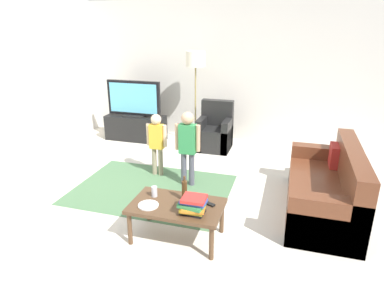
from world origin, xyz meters
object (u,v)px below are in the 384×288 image
object	(u,v)px
couch	(329,191)
soda_can	(154,191)
child_near_tv	(157,139)
bottle	(184,190)
tv_stand	(136,128)
tv	(134,99)
child_center	(188,142)
armchair	(215,133)
floor_lamp	(196,64)
coffee_table	(177,208)
tv_remote	(208,203)
plate	(148,205)
book_stack	(193,205)

from	to	relation	value
couch	soda_can	bearing A→B (deg)	-153.43
child_near_tv	bottle	distance (m)	1.65
tv_stand	tv	world-z (taller)	tv
tv	child_center	distance (m)	2.34
armchair	child_center	size ratio (longest dim) A/B	0.81
couch	armchair	xyz separation A→B (m)	(-1.89, 1.88, 0.01)
floor_lamp	child_center	bearing A→B (deg)	-77.27
child_near_tv	couch	bearing A→B (deg)	-10.09
coffee_table	soda_can	world-z (taller)	soda_can
child_center	tv_remote	xyz separation A→B (m)	(0.60, -1.21, -0.24)
tv_stand	couch	world-z (taller)	couch
plate	bottle	bearing A→B (deg)	36.05
child_center	soda_can	size ratio (longest dim) A/B	9.23
tv_stand	child_near_tv	distance (m)	1.86
armchair	tv_remote	bearing A→B (deg)	-78.63
child_near_tv	plate	size ratio (longest dim) A/B	4.46
book_stack	coffee_table	bearing A→B (deg)	150.28
coffee_table	tv_stand	bearing A→B (deg)	122.70
child_center	bottle	world-z (taller)	child_center
couch	child_center	bearing A→B (deg)	172.89
tv	book_stack	world-z (taller)	tv
couch	tv_remote	xyz separation A→B (m)	(-1.31, -0.97, 0.14)
plate	child_near_tv	bearing A→B (deg)	109.08
tv_stand	child_center	xyz separation A→B (m)	(1.63, -1.68, 0.42)
tv	bottle	world-z (taller)	tv
couch	floor_lamp	world-z (taller)	floor_lamp
coffee_table	plate	size ratio (longest dim) A/B	4.55
coffee_table	bottle	world-z (taller)	bottle
couch	bottle	world-z (taller)	couch
bottle	soda_can	distance (m)	0.36
floor_lamp	tv_remote	distance (m)	3.39
coffee_table	book_stack	distance (m)	0.29
tv_stand	book_stack	world-z (taller)	book_stack
child_near_tv	tv_stand	bearing A→B (deg)	125.99
armchair	tv_remote	size ratio (longest dim) A/B	5.29
armchair	couch	bearing A→B (deg)	-44.93
couch	armchair	distance (m)	2.66
child_near_tv	child_center	distance (m)	0.60
couch	plate	distance (m)	2.26
coffee_table	bottle	distance (m)	0.21
floor_lamp	tv_remote	size ratio (longest dim) A/B	10.47
child_near_tv	child_center	world-z (taller)	child_center
tv_stand	floor_lamp	bearing A→B (deg)	7.10
book_stack	child_center	bearing A→B (deg)	109.41
floor_lamp	plate	bearing A→B (deg)	-82.68
couch	bottle	bearing A→B (deg)	-149.12
bottle	armchair	bearing A→B (deg)	96.11
plate	coffee_table	bearing A→B (deg)	23.22
tv	soda_can	distance (m)	3.31
child_near_tv	bottle	bearing A→B (deg)	-57.24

